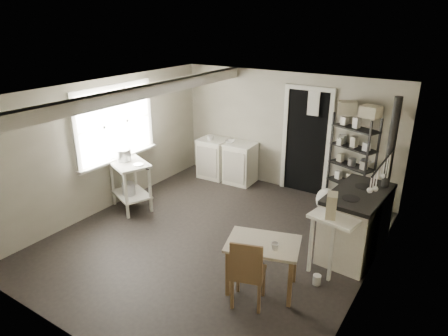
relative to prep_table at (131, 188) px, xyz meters
The scene contains 31 objects.
floor 1.90m from the prep_table, ahead, with size 5.00×5.00×0.00m, color black.
ceiling 2.65m from the prep_table, ahead, with size 5.00×5.00×0.00m, color silver.
wall_back 3.12m from the prep_table, 52.35° to the left, with size 4.50×0.02×2.30m, color #A7A28E.
wall_front 3.28m from the prep_table, 54.60° to the right, with size 4.50×0.02×2.30m, color #A7A28E.
wall_left 0.86m from the prep_table, 165.65° to the right, with size 0.02×5.00×2.30m, color #A7A28E.
wall_right 4.17m from the prep_table, ahead, with size 0.02×5.00×2.30m, color #A7A28E.
window 1.16m from the prep_table, 165.23° to the left, with size 0.12×1.76×1.28m, color silver, non-canonical shape.
doorway 3.35m from the prep_table, 45.83° to the left, with size 0.96×0.10×2.08m, color silver, non-canonical shape.
ceiling_beam 1.92m from the prep_table, ahead, with size 0.18×5.00×0.18m, color silver, non-canonical shape.
wallpaper_panel 4.16m from the prep_table, ahead, with size 0.01×5.00×2.30m, color beige, non-canonical shape.
utensil_rail 4.23m from the prep_table, ahead, with size 0.06×1.20×0.44m, color silver, non-canonical shape.
prep_table is the anchor object (origin of this frame).
stockpot 0.56m from the prep_table, 168.41° to the left, with size 0.27×0.27×0.29m, color silver.
saucepan 0.51m from the prep_table, ahead, with size 0.18×0.18×0.10m, color silver.
bucket 0.06m from the prep_table, 94.55° to the right, with size 0.23×0.23×0.25m, color silver.
base_cabinets 2.19m from the prep_table, 71.33° to the left, with size 1.28×0.55×0.84m, color silver, non-canonical shape.
mixing_bowl 2.26m from the prep_table, 68.26° to the left, with size 0.26×0.26×0.06m, color silver.
counter_cup 2.05m from the prep_table, 78.62° to the left, with size 0.13×0.13×0.11m, color silver.
shelf_rack 3.96m from the prep_table, 34.21° to the left, with size 0.80×0.31×1.70m, color black, non-canonical shape.
shelf_jar 3.82m from the prep_table, 35.84° to the left, with size 0.08×0.08×0.18m, color silver.
storage_box_a 4.09m from the prep_table, 35.71° to the left, with size 0.31×0.27×0.21m, color #C0BA9A.
storage_box_b 4.38m from the prep_table, 32.23° to the left, with size 0.29×0.27×0.19m, color #C0BA9A.
stove 3.84m from the prep_table, 10.65° to the left, with size 0.69×1.24×0.97m, color silver, non-canonical shape.
stovepipe 4.34m from the prep_table, 15.43° to the left, with size 0.11×0.11×1.43m, color black, non-canonical shape.
side_ledge 3.68m from the prep_table, ahead, with size 0.60×0.32×0.93m, color silver, non-canonical shape.
oats_box 3.69m from the prep_table, ahead, with size 0.12×0.21×0.31m, color #C0BA9A.
work_table 3.12m from the prep_table, 13.81° to the right, with size 0.88×0.62×0.67m, color beige, non-canonical shape.
table_cup 3.35m from the prep_table, 14.09° to the right, with size 0.10×0.10×0.09m, color silver.
chair 3.21m from the prep_table, 19.55° to the right, with size 0.38×0.40×0.92m, color brown, non-canonical shape.
flour_sack 3.47m from the prep_table, 30.95° to the left, with size 0.36×0.31×0.43m, color beige.
floor_crock 3.63m from the prep_table, ahead, with size 0.11×0.11×0.13m, color silver.
Camera 1 is at (3.08, -4.46, 3.29)m, focal length 32.00 mm.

